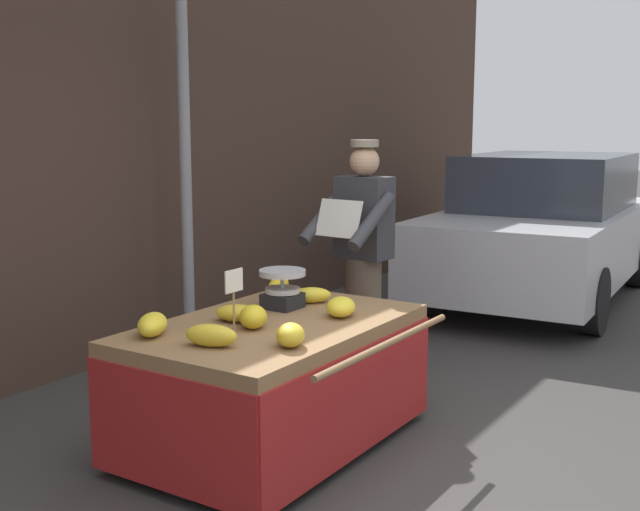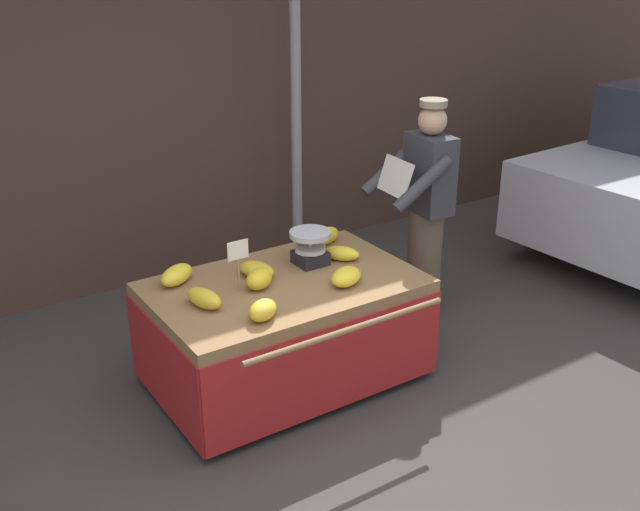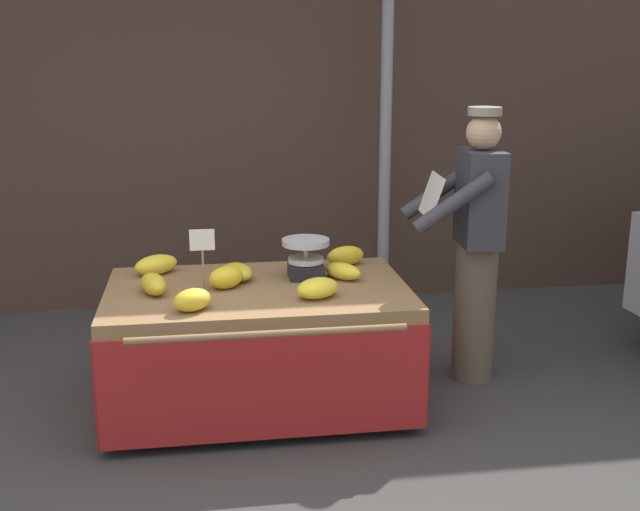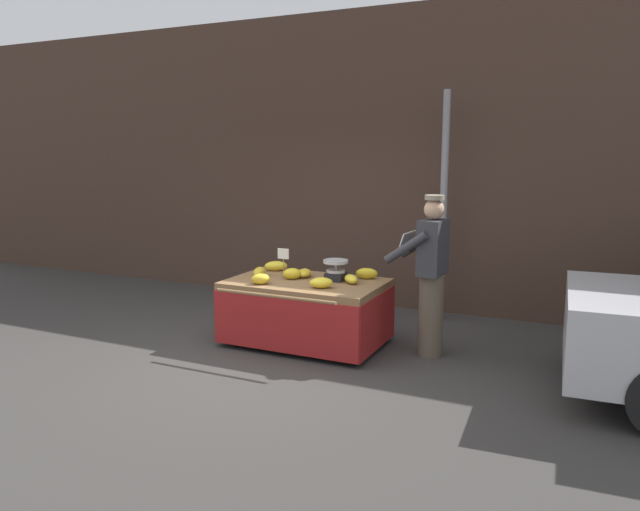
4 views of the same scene
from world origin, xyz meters
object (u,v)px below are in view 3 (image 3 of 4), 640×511
Objects in this scene: banana_cart at (258,320)px; banana_bunch_7 at (238,272)px; banana_bunch_6 at (343,271)px; banana_bunch_4 at (346,256)px; street_pole at (386,129)px; vendor_person at (475,245)px; banana_bunch_1 at (153,284)px; price_sign at (202,245)px; banana_bunch_5 at (226,277)px; weighing_scale at (306,258)px; banana_bunch_3 at (192,300)px; banana_bunch_2 at (156,265)px; banana_bunch_0 at (318,288)px.

banana_bunch_7 is (-0.10, 0.17, 0.24)m from banana_cart.
banana_cart is at bearing -170.28° from banana_bunch_6.
banana_bunch_6 is (-0.07, -0.30, -0.01)m from banana_bunch_4.
vendor_person is at bearing -80.61° from street_pole.
banana_cart is 0.63m from banana_bunch_1.
price_sign is at bearing 14.99° from banana_bunch_1.
price_sign is 0.20× the size of vendor_person.
banana_bunch_5 is 0.79× the size of banana_bunch_7.
street_pole reaches higher than banana_bunch_5.
weighing_scale is 0.16× the size of vendor_person.
banana_bunch_5 is at bearing -12.15° from price_sign.
street_pole reaches higher than banana_bunch_4.
street_pole reaches higher than banana_bunch_7.
banana_bunch_1 is 1.09× the size of banana_bunch_6.
weighing_scale is at bearing -2.54° from banana_bunch_7.
banana_bunch_4 is 1.20× the size of banana_bunch_5.
banana_bunch_3 is at bearing -152.46° from banana_bunch_6.
banana_bunch_2 is at bearing 90.69° from banana_bunch_1.
banana_bunch_7 is at bearing 134.43° from banana_bunch_0.
banana_cart is 6.28× the size of banana_bunch_2.
banana_bunch_3 is at bearing -161.45° from vendor_person.
weighing_scale is 1.35× the size of banana_bunch_5.
street_pole is 10.37× the size of weighing_scale.
weighing_scale is 0.50m from banana_bunch_5.
vendor_person is at bearing 1.59° from banana_bunch_7.
vendor_person is (1.06, 0.06, 0.03)m from weighing_scale.
banana_bunch_3 is (-1.48, -2.02, -0.66)m from street_pole.
price_sign reaches higher than banana_bunch_1.
banana_bunch_5 is at bearing -40.86° from banana_bunch_2.
banana_cart is 8.34× the size of banana_bunch_5.
price_sign is at bearing -176.36° from banana_bunch_6.
weighing_scale is 1.12× the size of banana_bunch_6.
banana_bunch_0 is at bearing -13.57° from banana_bunch_1.
banana_bunch_6 is at bearing -13.98° from banana_bunch_2.
banana_bunch_2 is at bearing -178.80° from banana_bunch_4.
vendor_person reaches higher than banana_bunch_4.
price_sign reaches higher than banana_bunch_4.
banana_bunch_4 is (0.27, 0.64, 0.01)m from banana_bunch_0.
price_sign is at bearing -49.18° from banana_bunch_2.
banana_bunch_0 is at bearing -156.26° from vendor_person.
banana_bunch_3 is 1.21m from banana_bunch_4.
banana_bunch_2 is at bearing 166.02° from banana_bunch_6.
banana_bunch_1 is at bearing -176.24° from banana_cart.
weighing_scale is at bearing -176.85° from vendor_person.
banana_bunch_6 is at bearing -103.31° from banana_bunch_4.
banana_cart is 5.10× the size of price_sign.
weighing_scale reaches higher than banana_bunch_6.
banana_bunch_0 is at bearing -113.10° from street_pole.
banana_bunch_1 reaches higher than banana_bunch_7.
banana_bunch_3 is 0.42m from banana_bunch_5.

